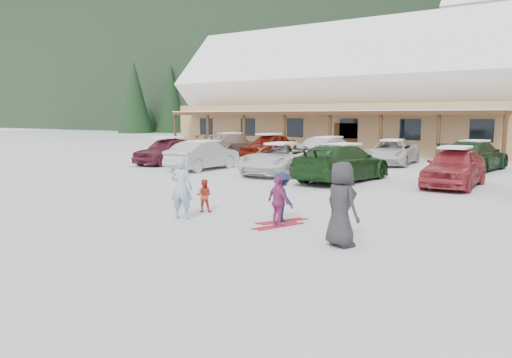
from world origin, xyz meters
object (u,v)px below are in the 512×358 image
Objects in this scene: parked_car_2 at (280,159)px; parked_car_3 at (342,163)px; child_navy at (282,197)px; parked_car_0 at (168,151)px; parked_car_8 at (269,146)px; day_lodge at (349,101)px; adult_skier at (181,188)px; parked_car_10 at (392,152)px; bystander_dark at (341,204)px; parked_car_11 at (474,156)px; child_magenta at (278,202)px; parked_car_4 at (454,167)px; toddler_red at (204,196)px; parked_car_7 at (230,145)px; parked_car_1 at (203,155)px; parked_car_9 at (329,149)px.

parked_car_2 is 3.58m from parked_car_3.
child_navy is 16.49m from parked_car_0.
parked_car_3 is at bearing -39.90° from parked_car_8.
adult_skier is (7.97, -28.50, -3.11)m from day_lodge.
parked_car_10 is at bearing 29.27° from parked_car_0.
bystander_dark reaches higher than parked_car_11.
child_magenta is 0.28× the size of parked_car_4.
toddler_red is 0.19× the size of parked_car_10.
parked_car_11 is (15.52, -0.34, -0.03)m from parked_car_7.
parked_car_3 reaches higher than parked_car_11.
child_magenta is 0.27× the size of parked_car_8.
parked_car_1 is (-9.85, 8.43, 0.08)m from child_navy.
parked_car_9 reaches higher than child_navy.
toddler_red is at bearing -45.56° from parked_car_0.
parked_car_7 is 1.17× the size of parked_car_8.
parked_car_0 is at bearing 51.26° from parked_car_9.
parked_car_8 is at bearing -30.46° from child_navy.
parked_car_7 is at bearing 6.24° from parked_car_11.
toddler_red is at bearing -94.85° from parked_car_10.
parked_car_7 is at bearing -29.50° from child_magenta.
parked_car_3 is at bearing -167.80° from parked_car_4.
child_magenta is 18.22m from parked_car_9.
child_navy is 0.24× the size of parked_car_7.
bystander_dark is 0.33× the size of parked_car_3.
parked_car_7 reaches higher than parked_car_11.
toddler_red is 11.24m from parked_car_1.
day_lodge reaches higher than parked_car_4.
child_navy is (10.36, -27.32, -3.30)m from day_lodge.
adult_skier is at bearing 33.94° from child_magenta.
child_magenta is at bearing -101.83° from parked_car_4.
bystander_dark reaches higher than parked_car_8.
day_lodge is at bearing -90.67° from parked_car_1.
parked_car_9 reaches higher than parked_car_10.
parked_car_10 is at bearing -108.63° from adult_skier.
parked_car_7 reaches higher than parked_car_0.
parked_car_3 is at bearing -10.57° from parked_car_0.
parked_car_2 is 0.97× the size of parked_car_7.
bystander_dark reaches higher than parked_car_10.
bystander_dark reaches higher than parked_car_0.
bystander_dark is at bearing 136.91° from toddler_red.
day_lodge is 5.65× the size of parked_car_11.
parked_car_8 is (-11.01, 16.30, 0.14)m from child_navy.
child_magenta is (2.61, 0.65, -0.20)m from adult_skier.
bystander_dark reaches higher than child_magenta.
adult_skier is 0.37× the size of parked_car_0.
parked_car_10 is (7.46, -10.85, -3.25)m from day_lodge.
parked_car_2 is at bearing -38.60° from child_magenta.
day_lodge reaches higher than parked_car_10.
parked_car_11 is at bearing -123.46° from adult_skier.
bystander_dark reaches higher than adult_skier.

